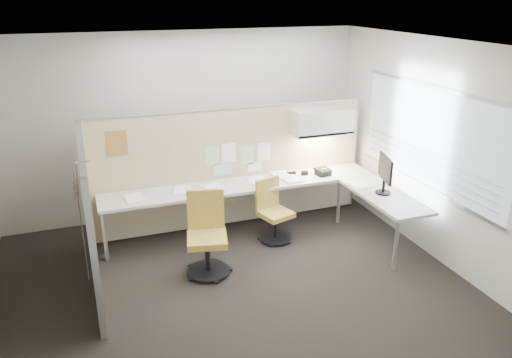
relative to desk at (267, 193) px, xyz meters
name	(u,v)px	position (x,y,z in m)	size (l,w,h in m)	color
floor	(229,282)	(-0.93, -1.13, -0.61)	(5.50, 4.50, 0.01)	black
ceiling	(223,45)	(-0.93, -1.13, 2.20)	(5.50, 4.50, 0.01)	white
wall_back	(184,126)	(-0.93, 1.12, 0.80)	(5.50, 0.02, 2.80)	beige
wall_front	(315,274)	(-0.93, -3.38, 0.80)	(5.50, 0.02, 2.80)	beige
wall_right	(430,149)	(1.82, -1.13, 0.80)	(0.02, 4.50, 2.80)	beige
window_pane	(429,138)	(1.79, -1.13, 0.95)	(0.01, 2.80, 1.30)	#97A6B0
partition_back	(232,168)	(-0.38, 0.47, 0.27)	(4.10, 0.06, 1.75)	tan
partition_left	(90,218)	(-2.43, -0.63, 0.27)	(0.06, 2.20, 1.75)	tan
desk	(267,193)	(0.00, 0.00, 0.00)	(4.00, 2.07, 0.73)	beige
overhead_bin	(322,121)	(0.97, 0.26, 0.91)	(0.90, 0.36, 0.38)	beige
task_light_strip	(322,135)	(0.97, 0.26, 0.70)	(0.60, 0.06, 0.02)	#FFEABF
pinned_papers	(237,158)	(-0.30, 0.44, 0.43)	(1.01, 0.00, 0.47)	#8CBF8C
poster	(117,143)	(-1.98, 0.44, 0.82)	(0.28, 0.00, 0.35)	orange
chair_left	(207,236)	(-1.10, -0.78, -0.12)	(0.57, 0.59, 1.03)	black
chair_right	(273,212)	(-0.01, -0.25, -0.20)	(0.51, 0.52, 0.87)	black
monitor	(385,173)	(1.37, -0.84, 0.43)	(0.21, 0.49, 0.53)	black
phone	(323,172)	(0.93, 0.09, 0.18)	(0.24, 0.23, 0.12)	black
stapler	(291,173)	(0.49, 0.26, 0.15)	(0.14, 0.04, 0.05)	black
tape_dispenser	(305,173)	(0.67, 0.19, 0.16)	(0.10, 0.06, 0.06)	black
coat_hook	(78,196)	(-2.51, -1.31, 0.83)	(0.18, 0.41, 1.26)	silver
paper_stack_0	(134,198)	(-1.85, 0.11, 0.14)	(0.23, 0.30, 0.03)	white
paper_stack_1	(183,190)	(-1.18, 0.18, 0.14)	(0.23, 0.30, 0.02)	white
paper_stack_2	(214,188)	(-0.76, 0.08, 0.15)	(0.23, 0.30, 0.03)	white
paper_stack_3	(257,180)	(-0.09, 0.19, 0.14)	(0.23, 0.30, 0.02)	white
paper_stack_4	(291,179)	(0.40, 0.06, 0.14)	(0.23, 0.30, 0.02)	white
paper_stack_5	(359,185)	(1.22, -0.46, 0.14)	(0.23, 0.30, 0.02)	white
paper_stack_6	(281,175)	(0.31, 0.25, 0.15)	(0.23, 0.30, 0.04)	white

